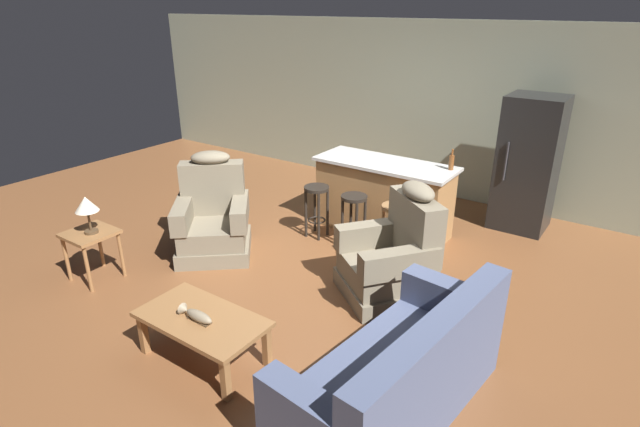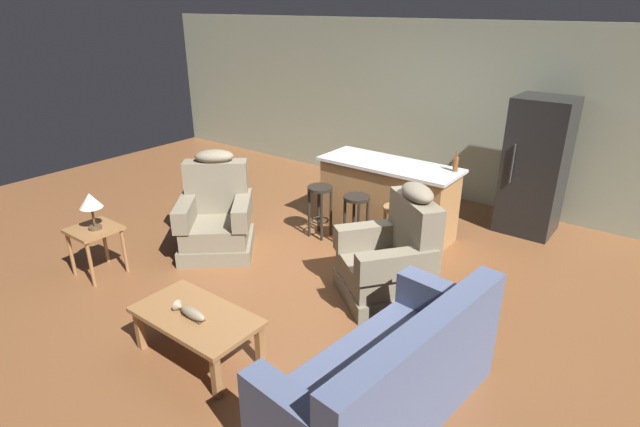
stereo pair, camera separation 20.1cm
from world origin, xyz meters
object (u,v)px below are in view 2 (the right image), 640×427
Objects in this scene: bar_stool_middle at (356,212)px; table_lamp at (90,202)px; fish_figurine at (190,312)px; bar_stool_left at (320,202)px; recliner_near_island at (392,259)px; recliner_near_lamp at (216,217)px; refrigerator at (535,167)px; coffee_table at (196,320)px; bar_stool_right at (396,223)px; kitchen_island at (387,198)px; couch at (388,379)px; end_table at (95,236)px; bottle_tall_green at (456,164)px.

table_lamp is at bearing -129.57° from bar_stool_middle.
bar_stool_left is (-0.62, 2.59, 0.01)m from fish_figurine.
fish_figurine is 2.06m from recliner_near_island.
fish_figurine is 0.50× the size of bar_stool_middle.
recliner_near_lamp reaches higher than table_lamp.
recliner_near_island is 0.68× the size of refrigerator.
coffee_table is 1.62× the size of bar_stool_right.
fish_figurine is 3.22m from kitchen_island.
table_lamp reaches higher than coffee_table.
fish_figurine is 0.17× the size of couch.
table_lamp is (0.04, 0.00, 0.41)m from end_table.
recliner_near_lamp is 2.19m from kitchen_island.
refrigerator is at bearing -81.13° from couch.
recliner_near_lamp is 1.36m from end_table.
recliner_near_island reaches higher than bar_stool_middle.
fish_figurine is 0.19× the size of kitchen_island.
recliner_near_lamp reaches higher than fish_figurine.
bottle_tall_green is (0.31, 0.81, 0.57)m from bar_stool_right.
table_lamp is at bearing -64.64° from recliner_near_lamp.
bar_stool_left is 1.10m from bar_stool_right.
refrigerator is (3.44, 4.10, 0.42)m from end_table.
fish_figurine is 0.61× the size of end_table.
bar_stool_right is at bearing -52.47° from kitchen_island.
bar_stool_left is at bearing -134.58° from kitchen_island.
coffee_table is 3.17m from kitchen_island.
kitchen_island reaches higher than fish_figurine.
fish_figurine is 4.67m from refrigerator.
coffee_table is 2.62m from bar_stool_left.
fish_figurine is 3.54m from bottle_tall_green.
bottle_tall_green is (1.41, 0.81, 0.57)m from bar_stool_left.
table_lamp is 3.51m from kitchen_island.
kitchen_island is at bearing -140.42° from refrigerator.
bar_stool_left is (-2.26, 2.16, 0.13)m from couch.
recliner_near_lamp reaches higher than bar_stool_left.
fish_figurine reaches higher than coffee_table.
recliner_near_island is at bearing 29.16° from end_table.
coffee_table is at bearing 19.35° from couch.
coffee_table is 0.11m from fish_figurine.
couch is 1.65× the size of recliner_near_lamp.
refrigerator reaches higher than coffee_table.
couch reaches higher than fish_figurine.
kitchen_island is at bearing -110.66° from recliner_near_island.
bar_stool_middle is at bearing 49.89° from end_table.
kitchen_island reaches higher than end_table.
bar_stool_right is 1.04m from bottle_tall_green.
kitchen_island is 1.02× the size of refrigerator.
bar_stool_left and bar_stool_right have the same top height.
couch is 4.83× the size of table_lamp.
end_table is at bearing -137.34° from bar_stool_right.
end_table is 2.65m from bar_stool_left.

